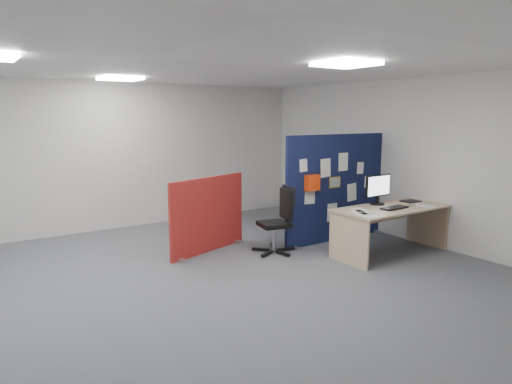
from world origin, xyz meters
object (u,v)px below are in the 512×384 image
navy_divider (337,188)px  red_divider (208,215)px  main_desk (389,217)px  monitor_main (378,188)px  office_chair (280,216)px

navy_divider → red_divider: (-2.11, 0.61, -0.32)m
main_desk → monitor_main: 0.47m
monitor_main → office_chair: 1.57m
monitor_main → red_divider: bearing=145.3°
red_divider → navy_divider: bearing=-34.2°
monitor_main → office_chair: size_ratio=0.53×
monitor_main → office_chair: (-1.30, 0.76, -0.41)m
navy_divider → office_chair: bearing=-178.1°
main_desk → office_chair: office_chair is taller
red_divider → office_chair: bearing=-54.0°
monitor_main → red_divider: monitor_main is taller
navy_divider → main_desk: (0.12, -1.01, -0.33)m
office_chair → monitor_main: bearing=-18.0°
red_divider → monitor_main: bearing=-50.7°
main_desk → red_divider: bearing=143.8°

